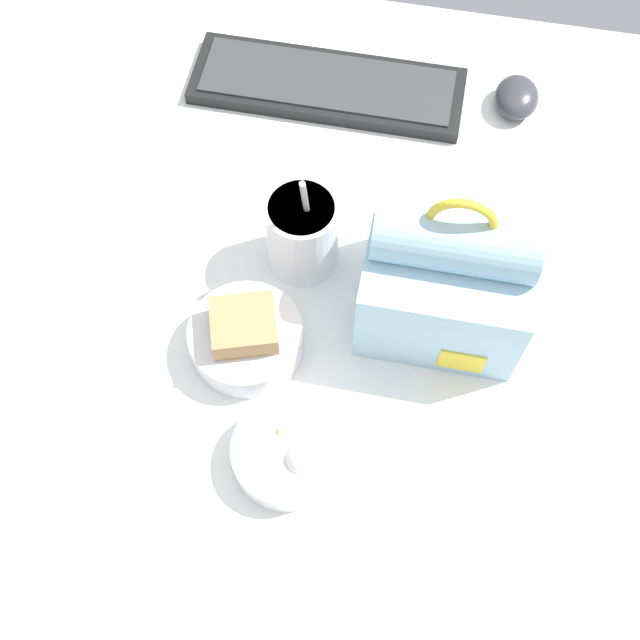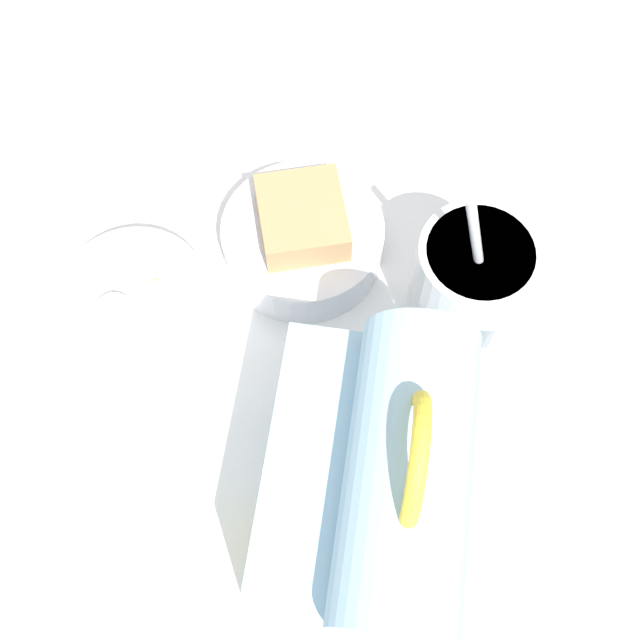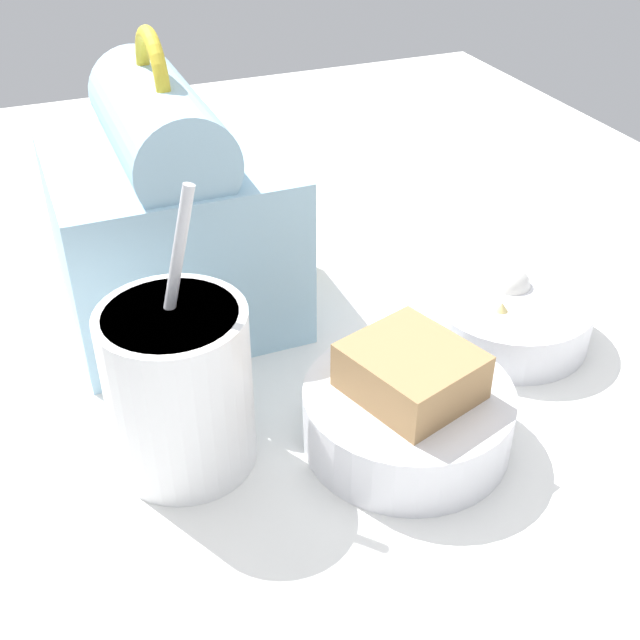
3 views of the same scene
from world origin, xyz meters
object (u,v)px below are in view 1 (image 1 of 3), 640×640
Objects in this scene: keyboard at (327,86)px; bento_bowl_sandwich at (246,337)px; computer_mouse at (517,97)px; lunch_bag at (447,273)px; soup_cup at (302,232)px; bento_bowl_snacks at (287,453)px.

bento_bowl_sandwich is at bearing -92.75° from keyboard.
computer_mouse is at bearing 4.47° from keyboard.
soup_cup is at bearing 167.74° from lunch_bag.
bento_bowl_snacks is (-14.22, -22.26, -6.31)cm from lunch_bag.
soup_cup is 38.62cm from computer_mouse.
keyboard is 1.73× the size of lunch_bag.
computer_mouse is (24.26, 29.80, -3.84)cm from soup_cup.
computer_mouse is at bearing 69.58° from bento_bowl_snacks.
keyboard is at bearing -175.53° from computer_mouse.
lunch_bag reaches higher than bento_bowl_snacks.
computer_mouse reaches higher than keyboard.
computer_mouse is at bearing 50.85° from soup_cup.
lunch_bag is at bearing 24.10° from bento_bowl_sandwich.
keyboard is 2.85× the size of bento_bowl_sandwich.
lunch_bag is 27.16cm from bento_bowl_snacks.
computer_mouse is at bearing 78.91° from lunch_bag.
soup_cup is 1.36× the size of bento_bowl_sandwich.
soup_cup reaches higher than bento_bowl_sandwich.
soup_cup is at bearing 73.49° from bento_bowl_sandwich.
bento_bowl_snacks is at bearing -59.32° from bento_bowl_sandwich.
bento_bowl_sandwich is at bearing 120.68° from bento_bowl_snacks.
bento_bowl_snacks reaches higher than keyboard.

